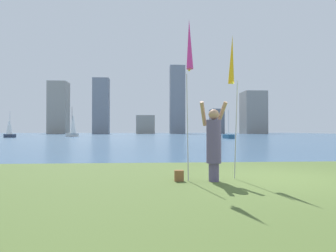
% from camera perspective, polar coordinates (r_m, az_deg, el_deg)
% --- Properties ---
extents(ground, '(120.00, 138.00, 0.12)m').
position_cam_1_polar(ground, '(58.37, -0.51, -2.07)').
color(ground, '#475B28').
extents(person, '(0.71, 0.52, 1.93)m').
position_cam_1_polar(person, '(7.09, 8.93, -3.06)').
color(person, '#594C72').
rests_on(person, ground).
extents(kite_flag_left, '(0.16, 0.66, 3.87)m').
position_cam_1_polar(kite_flag_left, '(7.11, 4.20, 15.03)').
color(kite_flag_left, '#B2B2B7').
rests_on(kite_flag_left, ground).
extents(kite_flag_right, '(0.16, 0.64, 3.70)m').
position_cam_1_polar(kite_flag_right, '(7.95, 12.39, 12.02)').
color(kite_flag_right, '#B2B2B7').
rests_on(kite_flag_right, ground).
extents(bag, '(0.22, 0.14, 0.26)m').
position_cam_1_polar(bag, '(7.12, 2.17, -9.68)').
color(bag, brown).
rests_on(bag, ground).
extents(sailboat_0, '(2.28, 2.00, 5.61)m').
position_cam_1_polar(sailboat_0, '(57.63, -18.14, 0.09)').
color(sailboat_0, silver).
rests_on(sailboat_0, ground).
extents(sailboat_1, '(1.19, 2.38, 4.19)m').
position_cam_1_polar(sailboat_1, '(43.41, 11.75, -1.97)').
color(sailboat_1, '#2D6084').
rests_on(sailboat_1, ground).
extents(sailboat_2, '(2.16, 1.69, 4.33)m').
position_cam_1_polar(sailboat_2, '(55.10, -28.60, -0.49)').
color(sailboat_2, '#333D51').
rests_on(sailboat_2, ground).
extents(skyline_tower_0, '(6.15, 5.91, 17.68)m').
position_cam_1_polar(skyline_tower_0, '(106.33, -20.61, 3.36)').
color(skyline_tower_0, gray).
rests_on(skyline_tower_0, ground).
extents(skyline_tower_1, '(5.34, 3.75, 18.70)m').
position_cam_1_polar(skyline_tower_1, '(100.90, -12.95, 3.84)').
color(skyline_tower_1, gray).
rests_on(skyline_tower_1, ground).
extents(skyline_tower_2, '(6.30, 7.86, 6.26)m').
position_cam_1_polar(skyline_tower_2, '(101.86, -4.42, 0.27)').
color(skyline_tower_2, gray).
rests_on(skyline_tower_2, ground).
extents(skyline_tower_3, '(5.24, 4.04, 23.74)m').
position_cam_1_polar(skyline_tower_3, '(102.58, 1.82, 5.15)').
color(skyline_tower_3, gray).
rests_on(skyline_tower_3, ground).
extents(skyline_tower_4, '(4.14, 6.05, 8.58)m').
position_cam_1_polar(skyline_tower_4, '(103.91, 9.51, 0.90)').
color(skyline_tower_4, slate).
rests_on(skyline_tower_4, ground).
extents(skyline_tower_5, '(7.41, 7.86, 14.48)m').
position_cam_1_polar(skyline_tower_5, '(105.28, 16.33, 2.50)').
color(skyline_tower_5, gray).
rests_on(skyline_tower_5, ground).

